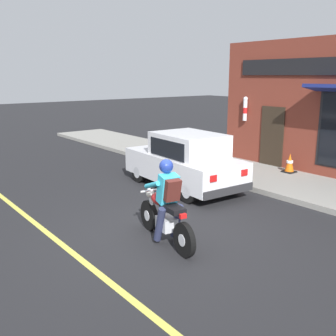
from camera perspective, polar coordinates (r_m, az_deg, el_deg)
ground_plane at (r=7.88m, az=-0.15°, el=-9.82°), size 80.00×80.00×0.00m
sidewalk_curb at (r=13.20m, az=8.80°, el=-0.10°), size 2.60×22.00×0.14m
lane_stripe at (r=9.61m, az=-20.18°, el=-6.31°), size 0.12×19.80×0.01m
motorcycle_with_rider at (r=7.36m, az=-0.30°, el=-5.89°), size 0.66×2.01×1.62m
car_hatchback at (r=10.92m, az=2.42°, el=0.97°), size 1.88×3.88×1.57m
traffic_cone at (r=12.79m, az=17.24°, el=0.68°), size 0.36×0.36×0.60m
fire_hydrant at (r=13.12m, az=4.92°, el=2.16°), size 0.36×0.24×0.88m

